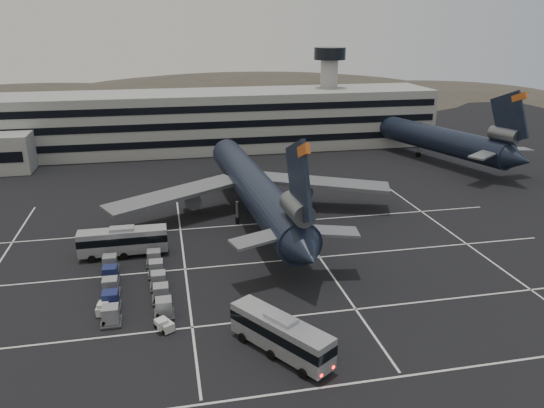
{
  "coord_description": "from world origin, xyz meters",
  "views": [
    {
      "loc": [
        -7.67,
        -58.69,
        30.26
      ],
      "look_at": [
        7.27,
        12.76,
        5.0
      ],
      "focal_mm": 35.0,
      "sensor_mm": 36.0,
      "label": 1
    }
  ],
  "objects_px": {
    "bus_near": "(281,333)",
    "uld_cluster": "(135,284)",
    "bus_far": "(123,240)",
    "tug_a": "(103,308)",
    "trijet_main": "(255,188)"
  },
  "relations": [
    {
      "from": "trijet_main",
      "to": "uld_cluster",
      "type": "bearing_deg",
      "value": -134.02
    },
    {
      "from": "bus_near",
      "to": "bus_far",
      "type": "relative_size",
      "value": 0.94
    },
    {
      "from": "bus_near",
      "to": "bus_far",
      "type": "bearing_deg",
      "value": 87.74
    },
    {
      "from": "bus_near",
      "to": "uld_cluster",
      "type": "distance_m",
      "value": 21.09
    },
    {
      "from": "uld_cluster",
      "to": "bus_far",
      "type": "bearing_deg",
      "value": 99.62
    },
    {
      "from": "bus_far",
      "to": "uld_cluster",
      "type": "height_order",
      "value": "bus_far"
    },
    {
      "from": "bus_near",
      "to": "tug_a",
      "type": "distance_m",
      "value": 20.72
    },
    {
      "from": "trijet_main",
      "to": "uld_cluster",
      "type": "relative_size",
      "value": 3.55
    },
    {
      "from": "tug_a",
      "to": "uld_cluster",
      "type": "xyz_separation_m",
      "value": [
        3.25,
        4.43,
        0.37
      ]
    },
    {
      "from": "trijet_main",
      "to": "bus_far",
      "type": "relative_size",
      "value": 4.89
    },
    {
      "from": "bus_far",
      "to": "tug_a",
      "type": "distance_m",
      "value": 15.21
    },
    {
      "from": "bus_far",
      "to": "uld_cluster",
      "type": "distance_m",
      "value": 10.85
    },
    {
      "from": "bus_far",
      "to": "uld_cluster",
      "type": "xyz_separation_m",
      "value": [
        1.8,
        -10.63,
        -1.27
      ]
    },
    {
      "from": "uld_cluster",
      "to": "tug_a",
      "type": "bearing_deg",
      "value": -126.26
    },
    {
      "from": "trijet_main",
      "to": "bus_far",
      "type": "xyz_separation_m",
      "value": [
        -19.92,
        -10.38,
        -2.98
      ]
    }
  ]
}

